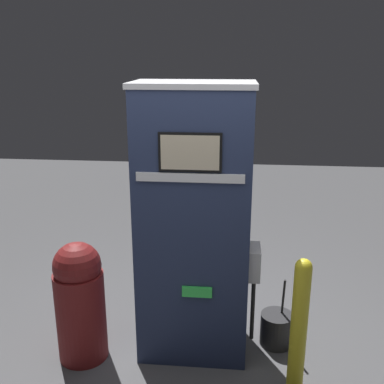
# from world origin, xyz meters

# --- Properties ---
(ground_plane) EXTENTS (14.00, 14.00, 0.00)m
(ground_plane) POSITION_xyz_m (0.00, 0.00, 0.00)
(ground_plane) COLOR #4C4C4F
(gas_pump) EXTENTS (0.98, 0.58, 2.23)m
(gas_pump) POSITION_xyz_m (0.00, 0.27, 1.12)
(gas_pump) COLOR #232D4C
(gas_pump) RESTS_ON ground_plane
(safety_bollard) EXTENTS (0.12, 0.12, 1.08)m
(safety_bollard) POSITION_xyz_m (0.80, -0.18, 0.56)
(safety_bollard) COLOR yellow
(safety_bollard) RESTS_ON ground_plane
(trash_bin) EXTENTS (0.40, 0.40, 1.02)m
(trash_bin) POSITION_xyz_m (-0.90, 0.06, 0.52)
(trash_bin) COLOR maroon
(trash_bin) RESTS_ON ground_plane
(squeegee_bucket) EXTENTS (0.28, 0.28, 0.64)m
(squeegee_bucket) POSITION_xyz_m (0.71, 0.38, 0.15)
(squeegee_bucket) COLOR #262628
(squeegee_bucket) RESTS_ON ground_plane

